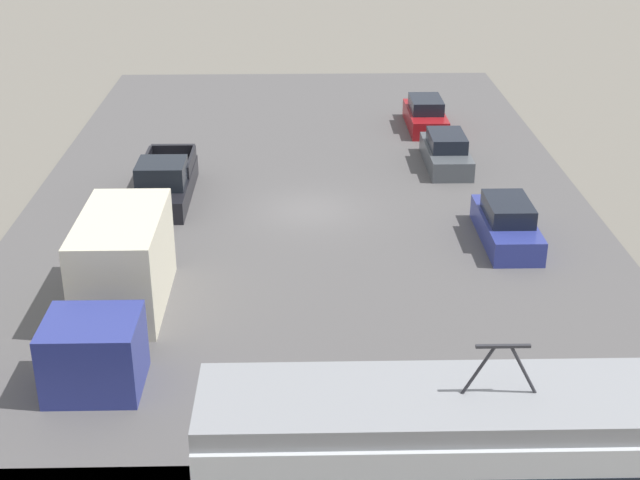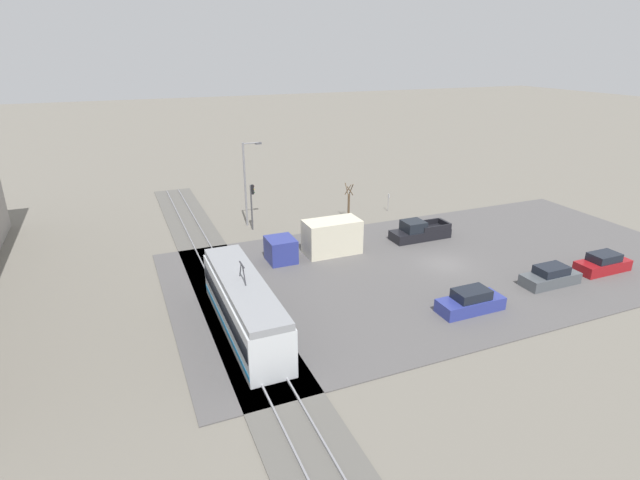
{
  "view_description": "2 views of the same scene",
  "coord_description": "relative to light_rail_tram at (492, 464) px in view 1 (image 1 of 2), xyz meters",
  "views": [
    {
      "loc": [
        0.32,
        33.29,
        13.87
      ],
      "look_at": [
        -0.29,
        7.11,
        1.96
      ],
      "focal_mm": 50.0,
      "sensor_mm": 36.0,
      "label": 1
    },
    {
      "loc": [
        -31.53,
        24.64,
        17.24
      ],
      "look_at": [
        3.25,
        10.06,
        2.6
      ],
      "focal_mm": 28.0,
      "sensor_mm": 36.0,
      "label": 2
    }
  ],
  "objects": [
    {
      "name": "pickup_truck",
      "position": [
        9.59,
        -19.52,
        -0.99
      ],
      "size": [
        2.09,
        5.77,
        1.86
      ],
      "color": "black",
      "rests_on": "ground"
    },
    {
      "name": "sedan_car_2",
      "position": [
        -2.67,
        -23.39,
        -1.06
      ],
      "size": [
        1.83,
        4.65,
        1.52
      ],
      "rotation": [
        0.0,
        0.0,
        3.14
      ],
      "color": "#4C5156",
      "rests_on": "ground"
    },
    {
      "name": "ground_plane",
      "position": [
        3.66,
        -18.21,
        -1.77
      ],
      "size": [
        320.0,
        320.0,
        0.0
      ],
      "primitive_type": "plane",
      "color": "slate"
    },
    {
      "name": "light_rail_tram",
      "position": [
        0.0,
        0.0,
        0.0
      ],
      "size": [
        12.31,
        2.77,
        4.61
      ],
      "color": "silver",
      "rests_on": "ground"
    },
    {
      "name": "road_surface",
      "position": [
        3.66,
        -18.21,
        -1.73
      ],
      "size": [
        23.11,
        45.24,
        0.08
      ],
      "color": "#565454",
      "rests_on": "ground"
    },
    {
      "name": "sedan_car_1",
      "position": [
        -2.5,
        -29.24,
        -1.05
      ],
      "size": [
        1.83,
        4.65,
        1.56
      ],
      "color": "maroon",
      "rests_on": "ground"
    },
    {
      "name": "box_truck",
      "position": [
        9.62,
        -9.28,
        -0.29
      ],
      "size": [
        2.57,
        8.38,
        3.03
      ],
      "color": "navy",
      "rests_on": "ground"
    },
    {
      "name": "sedan_car_0",
      "position": [
        -3.65,
        -15.04,
        -1.03
      ],
      "size": [
        1.83,
        4.74,
        1.61
      ],
      "rotation": [
        0.0,
        0.0,
        3.14
      ],
      "color": "navy",
      "rests_on": "ground"
    }
  ]
}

